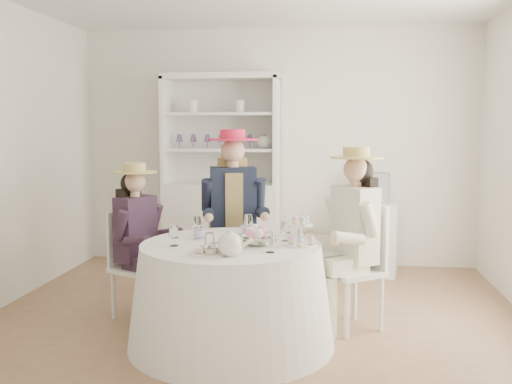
# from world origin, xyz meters

# --- Properties ---
(ground) EXTENTS (4.50, 4.50, 0.00)m
(ground) POSITION_xyz_m (0.00, 0.00, 0.00)
(ground) COLOR #855F42
(ground) RESTS_ON ground
(wall_back) EXTENTS (4.50, 0.00, 4.50)m
(wall_back) POSITION_xyz_m (0.00, 2.00, 1.35)
(wall_back) COLOR white
(wall_back) RESTS_ON ground
(wall_front) EXTENTS (4.50, 0.00, 4.50)m
(wall_front) POSITION_xyz_m (0.00, -2.00, 1.35)
(wall_front) COLOR white
(wall_front) RESTS_ON ground
(tea_table) EXTENTS (1.51, 1.51, 0.75)m
(tea_table) POSITION_xyz_m (-0.10, -0.56, 0.37)
(tea_table) COLOR white
(tea_table) RESTS_ON ground
(hutch) EXTENTS (1.36, 0.69, 2.16)m
(hutch) POSITION_xyz_m (-0.60, 1.73, 0.77)
(hutch) COLOR silver
(hutch) RESTS_ON ground
(side_table) EXTENTS (0.57, 0.57, 0.77)m
(side_table) POSITION_xyz_m (1.09, 1.65, 0.39)
(side_table) COLOR silver
(side_table) RESTS_ON ground
(hatbox) EXTENTS (0.36, 0.36, 0.32)m
(hatbox) POSITION_xyz_m (1.09, 1.65, 0.93)
(hatbox) COLOR black
(hatbox) RESTS_ON side_table
(guest_left) EXTENTS (0.55, 0.50, 1.29)m
(guest_left) POSITION_xyz_m (-0.96, -0.09, 0.73)
(guest_left) COLOR silver
(guest_left) RESTS_ON ground
(guest_mid) EXTENTS (0.59, 0.63, 1.56)m
(guest_mid) POSITION_xyz_m (-0.24, 0.41, 0.89)
(guest_mid) COLOR silver
(guest_mid) RESTS_ON ground
(guest_right) EXTENTS (0.62, 0.58, 1.44)m
(guest_right) POSITION_xyz_m (0.78, -0.14, 0.81)
(guest_right) COLOR silver
(guest_right) RESTS_ON ground
(spare_chair) EXTENTS (0.44, 0.44, 0.89)m
(spare_chair) POSITION_xyz_m (-0.26, 1.12, 0.48)
(spare_chair) COLOR silver
(spare_chair) RESTS_ON ground
(teacup_a) EXTENTS (0.08, 0.08, 0.06)m
(teacup_a) POSITION_xyz_m (-0.36, -0.45, 0.78)
(teacup_a) COLOR white
(teacup_a) RESTS_ON tea_table
(teacup_b) EXTENTS (0.08, 0.08, 0.07)m
(teacup_b) POSITION_xyz_m (-0.04, -0.26, 0.79)
(teacup_b) COLOR white
(teacup_b) RESTS_ON tea_table
(teacup_c) EXTENTS (0.09, 0.09, 0.06)m
(teacup_c) POSITION_xyz_m (0.12, -0.42, 0.78)
(teacup_c) COLOR white
(teacup_c) RESTS_ON tea_table
(flower_bowl) EXTENTS (0.23, 0.23, 0.06)m
(flower_bowl) POSITION_xyz_m (0.09, -0.60, 0.78)
(flower_bowl) COLOR white
(flower_bowl) RESTS_ON tea_table
(flower_arrangement) EXTENTS (0.19, 0.19, 0.07)m
(flower_arrangement) POSITION_xyz_m (0.11, -0.66, 0.84)
(flower_arrangement) COLOR pink
(flower_arrangement) RESTS_ON tea_table
(table_teapot) EXTENTS (0.23, 0.17, 0.18)m
(table_teapot) POSITION_xyz_m (-0.03, -0.95, 0.83)
(table_teapot) COLOR white
(table_teapot) RESTS_ON tea_table
(sandwich_plate) EXTENTS (0.26, 0.26, 0.06)m
(sandwich_plate) POSITION_xyz_m (-0.19, -0.93, 0.77)
(sandwich_plate) COLOR white
(sandwich_plate) RESTS_ON tea_table
(cupcake_stand) EXTENTS (0.22, 0.22, 0.21)m
(cupcake_stand) POSITION_xyz_m (0.41, -0.57, 0.83)
(cupcake_stand) COLOR white
(cupcake_stand) RESTS_ON tea_table
(stemware_set) EXTENTS (0.85, 0.89, 0.15)m
(stemware_set) POSITION_xyz_m (-0.10, -0.56, 0.83)
(stemware_set) COLOR white
(stemware_set) RESTS_ON tea_table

